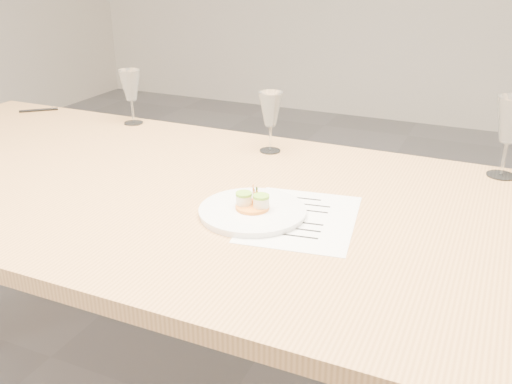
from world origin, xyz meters
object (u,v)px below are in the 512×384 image
at_px(dining_table, 211,216).
at_px(ballpoint_pen, 39,110).
at_px(dinner_plate, 253,210).
at_px(recipe_sheet, 301,218).
at_px(wine_glass_1, 270,110).
at_px(wine_glass_2, 511,122).
at_px(wine_glass_0, 130,86).

xyz_separation_m(dining_table, ballpoint_pen, (-0.97, 0.42, 0.07)).
bearing_deg(dinner_plate, recipe_sheet, 13.33).
relative_size(dining_table, recipe_sheet, 6.89).
distance_m(dining_table, wine_glass_1, 0.41).
bearing_deg(ballpoint_pen, wine_glass_2, -41.51).
distance_m(recipe_sheet, ballpoint_pen, 1.32).
bearing_deg(recipe_sheet, dinner_plate, -175.40).
xyz_separation_m(dinner_plate, wine_glass_1, (-0.14, 0.43, 0.12)).
bearing_deg(recipe_sheet, wine_glass_2, 40.77).
distance_m(recipe_sheet, wine_glass_0, 0.95).
bearing_deg(ballpoint_pen, recipe_sheet, -62.60).
bearing_deg(wine_glass_0, wine_glass_1, -7.79).
distance_m(dining_table, recipe_sheet, 0.28).
height_order(dinner_plate, ballpoint_pen, dinner_plate).
relative_size(dining_table, wine_glass_2, 10.93).
height_order(dining_table, recipe_sheet, recipe_sheet).
distance_m(dinner_plate, ballpoint_pen, 1.23).
height_order(dining_table, wine_glass_2, wine_glass_2).
relative_size(dining_table, ballpoint_pen, 21.59).
xyz_separation_m(dinner_plate, wine_glass_2, (0.52, 0.50, 0.14)).
relative_size(dining_table, wine_glass_0, 12.59).
relative_size(wine_glass_1, wine_glass_2, 0.84).
bearing_deg(wine_glass_2, wine_glass_1, -173.81).
relative_size(recipe_sheet, wine_glass_1, 1.89).
bearing_deg(wine_glass_0, wine_glass_2, -0.25).
height_order(dinner_plate, wine_glass_0, wine_glass_0).
distance_m(wine_glass_0, wine_glass_2, 1.22).
bearing_deg(dining_table, recipe_sheet, -10.70).
distance_m(wine_glass_1, wine_glass_2, 0.66).
bearing_deg(wine_glass_2, recipe_sheet, -130.50).
xyz_separation_m(wine_glass_0, wine_glass_1, (0.56, -0.08, -0.00)).
xyz_separation_m(dinner_plate, wine_glass_0, (-0.70, 0.51, 0.12)).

